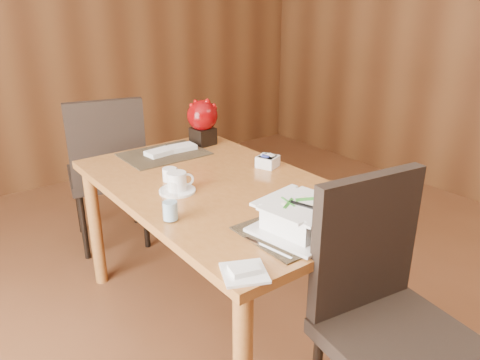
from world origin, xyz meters
TOP-DOWN VIEW (x-y plane):
  - back_wall at (0.00, 3.00)m, footprint 5.00×0.02m
  - dining_table at (0.00, 0.60)m, footprint 0.90×1.50m
  - placemat_near at (0.00, 0.05)m, footprint 0.45×0.33m
  - placemat_far at (0.00, 1.15)m, footprint 0.45×0.33m
  - soup_setting at (-0.03, 0.03)m, footprint 0.34×0.34m
  - coffee_cup at (-0.21, 0.65)m, footprint 0.17×0.17m
  - water_glass at (-0.37, 0.41)m, footprint 0.08×0.08m
  - creamer_jug at (-0.17, 0.79)m, footprint 0.11×0.11m
  - sugar_caddy at (0.33, 0.65)m, footprint 0.13×0.13m
  - berry_decor at (0.28, 1.18)m, footprint 0.18×0.18m
  - napkins_far at (0.06, 1.15)m, footprint 0.30×0.11m
  - bread_plate at (-0.37, -0.07)m, footprint 0.19×0.19m
  - near_chair at (0.07, -0.31)m, footprint 0.54×0.54m
  - far_chair at (-0.15, 1.65)m, footprint 0.58×0.58m

SIDE VIEW (x-z plane):
  - far_chair at x=-0.15m, z-range 0.06..1.08m
  - near_chair at x=0.07m, z-range 0.06..1.09m
  - dining_table at x=0.00m, z-range 0.28..1.03m
  - placemat_near at x=0.00m, z-range 0.75..0.76m
  - placemat_far at x=0.00m, z-range 0.75..0.76m
  - bread_plate at x=-0.37m, z-range 0.75..0.76m
  - napkins_far at x=0.06m, z-range 0.76..0.78m
  - sugar_caddy at x=0.33m, z-range 0.75..0.81m
  - creamer_jug at x=-0.17m, z-range 0.75..0.81m
  - coffee_cup at x=-0.21m, z-range 0.74..0.84m
  - soup_setting at x=-0.03m, z-range 0.75..0.87m
  - water_glass at x=-0.37m, z-range 0.75..0.90m
  - berry_decor at x=0.28m, z-range 0.77..1.03m
  - back_wall at x=0.00m, z-range 0.00..2.80m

